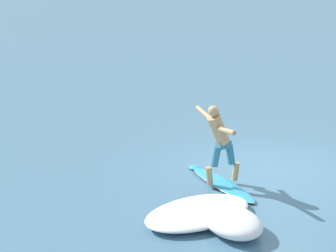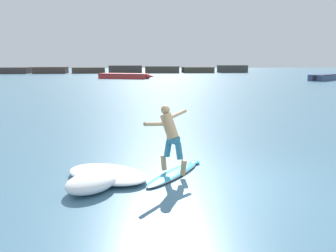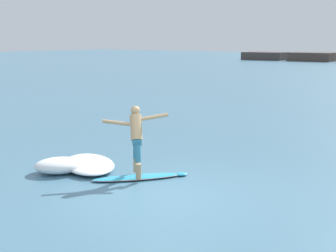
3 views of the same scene
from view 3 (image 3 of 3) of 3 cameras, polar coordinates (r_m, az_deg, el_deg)
ground_plane at (r=10.12m, az=-0.73°, el=-8.57°), size 200.00×200.00×0.00m
surfboard at (r=11.33m, az=-3.56°, el=-6.23°), size 1.76×2.04×0.22m
surfer at (r=11.17m, az=-3.88°, el=-1.09°), size 1.17×1.20×1.66m
wave_foam_at_tail at (r=12.35m, az=-9.62°, el=-4.60°), size 2.47×2.23×0.23m
wave_foam_at_nose at (r=12.07m, az=-13.06°, el=-4.70°), size 1.51×1.54×0.39m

